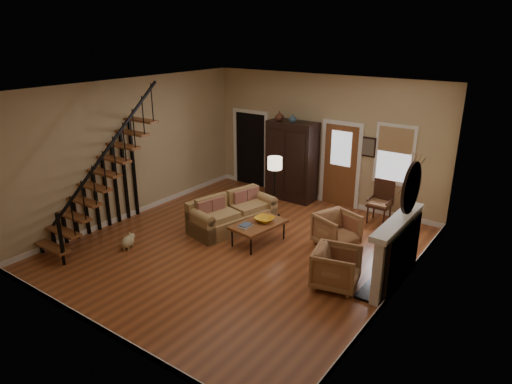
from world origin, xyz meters
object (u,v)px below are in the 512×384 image
Objects in this scene: coffee_table at (258,233)px; armchair_left at (336,268)px; armoire at (292,161)px; armchair_right at (337,230)px; side_chair at (380,202)px; floor_lamp at (274,188)px; sofa at (233,213)px.

coffee_table is 1.49× the size of armchair_left.
armchair_left is at bearing -16.22° from coffee_table.
armoire is 2.64× the size of armchair_right.
side_chair is (2.55, -0.20, -0.54)m from armoire.
sofa is at bearing -109.62° from floor_lamp.
armoire reaches higher than armchair_left.
floor_lamp reaches higher than sofa.
armoire is at bearing 102.20° from sofa.
armchair_right is at bearing -15.98° from floor_lamp.
coffee_table is 1.66m from armchair_right.
floor_lamp is (-0.52, 1.40, 0.53)m from coffee_table.
coffee_table is 1.16× the size of side_chair.
armoire is at bearing 28.39° from armchair_left.
armchair_left reaches higher than coffee_table.
floor_lamp is (-1.94, 0.56, 0.39)m from armchair_right.
armchair_left is at bearing -133.40° from armchair_right.
floor_lamp is at bearing 94.81° from armchair_right.
sofa is at bearing -139.06° from side_chair.
armoire reaches higher than coffee_table.
armoire is 1.04× the size of sofa.
floor_lamp reaches higher than armchair_right.
armoire is at bearing 107.43° from coffee_table.
sofa reaches higher than coffee_table.
armchair_left is at bearing -48.35° from armoire.
coffee_table is 2.22m from armchair_left.
floor_lamp is (0.34, -1.34, -0.30)m from armoire.
side_chair is (-0.44, 3.17, 0.15)m from armchair_left.
sofa is 3.18m from armchair_left.
floor_lamp is at bearing -152.67° from side_chair.
side_chair is (0.27, 1.70, 0.15)m from armchair_right.
armoire reaches higher than floor_lamp.
coffee_table is at bearing 141.55° from armchair_right.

